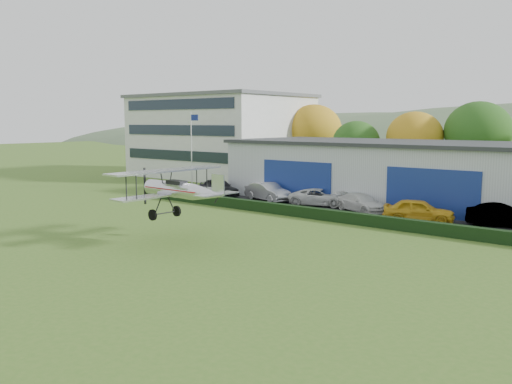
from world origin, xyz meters
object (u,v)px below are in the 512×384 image
Objects in this scene: hangar at (460,175)px; car_1 at (268,192)px; flagpole at (192,144)px; car_3 at (361,203)px; office_block at (221,135)px; car_0 at (219,187)px; car_2 at (320,197)px; biplane at (178,188)px; car_4 at (419,211)px; car_5 at (503,215)px.

car_1 is at bearing -153.60° from hangar.
car_1 is (10.59, -1.12, -3.92)m from flagpole.
office_block is at bearing 84.74° from car_3.
car_0 is at bearing -17.90° from flagpole.
biplane is (1.03, -16.80, 2.45)m from car_2.
office_block is at bearing 68.67° from car_1.
car_0 is at bearing 128.03° from biplane.
car_4 is at bearing 62.49° from biplane.
hangar is 8.57× the size of car_3.
flagpole reaches higher than car_3.
hangar is at bearing 72.57° from biplane.
car_4 is 5.35m from car_5.
car_1 is 14.51m from car_4.
biplane is (24.83, -30.41, -2.01)m from office_block.
office_block is at bearing 121.97° from flagpole.
car_4 is at bearing -80.23° from car_1.
office_block reaches higher than car_2.
car_2 is 0.65× the size of biplane.
biplane is (-8.31, -14.79, 2.33)m from car_4.
flagpole is 30.27m from car_5.
car_3 is at bearing -126.09° from hangar.
office_block is 4.29× the size of car_4.
office_block is 15.33m from flagpole.
car_3 is at bearing -74.02° from car_1.
flagpole is 1.03× the size of biplane.
office_block is 31.53m from car_3.
hangar is 1.97× the size of office_block.
flagpole is 16.21m from car_2.
flagpole is at bearing 135.66° from biplane.
flagpole is 1.66× the size of car_0.
hangar is at bearing -14.56° from car_3.
office_block reaches higher than car_0.
car_0 is 0.62× the size of biplane.
flagpole is 1.69× the size of car_3.
car_3 is at bearing -3.11° from flagpole.
car_3 is (27.86, -14.07, -4.48)m from office_block.
car_3 is (14.54, 0.61, -0.13)m from car_0.
hangar is 8.46× the size of car_4.
car_0 is 5.42m from car_1.
car_3 is 0.61× the size of biplane.
car_2 is at bearing 59.41° from car_4.
car_2 is 1.07× the size of car_3.
biplane reaches higher than car_4.
car_0 is 0.95× the size of car_2.
car_0 reaches higher than car_5.
flagpole is (8.12, -13.00, -0.43)m from office_block.
office_block reaches higher than car_1.
car_1 is 19.41m from car_5.
car_4 is (5.28, -1.54, 0.13)m from car_3.
car_4 reaches higher than car_2.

